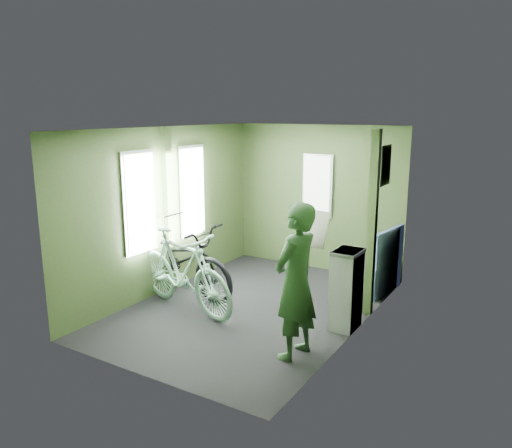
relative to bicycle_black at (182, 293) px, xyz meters
The scene contains 6 objects.
room 1.80m from the bicycle_black, ahead, with size 4.00×4.02×2.31m.
bicycle_black is the anchor object (origin of this frame).
bicycle_mint 0.63m from the bicycle_black, 47.95° to the right, with size 0.51×1.80×1.08m, color #8ECAB1.
passenger 2.46m from the bicycle_black, 20.21° to the right, with size 0.47×0.72×1.64m.
waste_box 2.43m from the bicycle_black, ahead, with size 0.28×0.39×0.95m, color gray.
bench_seat 2.74m from the bicycle_black, 33.86° to the left, with size 0.60×0.93×0.92m.
Camera 1 is at (3.20, -5.19, 2.51)m, focal length 35.00 mm.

